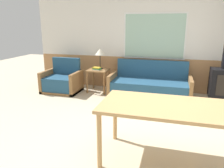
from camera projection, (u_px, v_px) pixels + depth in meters
ground_plane at (156, 138)px, 3.43m from camera, size 16.00×16.00×0.00m
wall_back at (167, 39)px, 5.52m from camera, size 7.20×0.09×2.70m
couch at (150, 86)px, 5.34m from camera, size 1.94×0.84×0.85m
armchair at (62, 82)px, 5.73m from camera, size 0.93×0.72×0.86m
side_table at (98, 73)px, 5.68m from camera, size 0.52×0.52×0.59m
table_lamp at (100, 52)px, 5.62m from camera, size 0.25×0.25×0.53m
book_stack at (97, 69)px, 5.56m from camera, size 0.22×0.18×0.08m
dining_table at (177, 112)px, 2.65m from camera, size 1.88×0.86×0.77m
wood_stove at (224, 74)px, 4.89m from camera, size 0.55×0.42×2.42m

